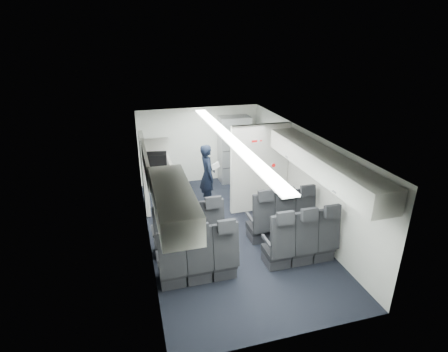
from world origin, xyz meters
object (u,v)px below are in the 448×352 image
seat_row_mid (252,252)px  galley_unit (234,149)px  seat_row_front (236,227)px  boarding_door (144,173)px  carry_on_bag (157,159)px  flight_attendant (207,175)px

seat_row_mid → galley_unit: galley_unit is taller
seat_row_front → boarding_door: boarding_door is taller
galley_unit → carry_on_bag: 3.70m
boarding_door → carry_on_bag: (0.20, -1.52, 0.85)m
seat_row_front → carry_on_bag: size_ratio=8.81×
seat_row_mid → boarding_door: (-1.64, 2.99, 0.55)m
boarding_door → carry_on_bag: size_ratio=4.92×
seat_row_mid → galley_unit: size_ratio=1.75×
seat_row_front → carry_on_bag: 2.09m
boarding_door → flight_attendant: size_ratio=1.18×
seat_row_front → carry_on_bag: bearing=158.7°
flight_attendant → carry_on_bag: bearing=135.4°
seat_row_mid → galley_unit: bearing=77.1°
seat_row_mid → galley_unit: 4.30m
seat_row_front → flight_attendant: (-0.14, 1.94, 0.38)m
boarding_door → flight_attendant: boarding_door is taller
seat_row_mid → flight_attendant: flight_attendant is taller
seat_row_front → seat_row_mid: 0.90m
seat_row_mid → flight_attendant: (-0.14, 2.84, 0.38)m
seat_row_front → galley_unit: 3.43m
seat_row_mid → flight_attendant: bearing=92.8°
seat_row_mid → carry_on_bag: size_ratio=8.81×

